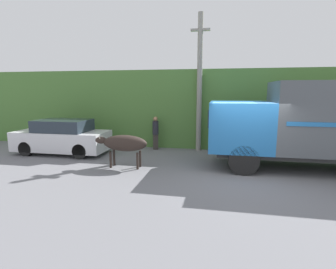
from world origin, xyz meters
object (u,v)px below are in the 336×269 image
(cargo_truck, at_px, (322,122))
(brown_cow, at_px, (124,143))
(parked_suv, at_px, (62,137))
(pedestrian_on_hill, at_px, (156,131))
(utility_pole, at_px, (199,82))

(cargo_truck, distance_m, brown_cow, 7.27)
(cargo_truck, relative_size, brown_cow, 3.64)
(parked_suv, distance_m, pedestrian_on_hill, 4.42)
(cargo_truck, height_order, pedestrian_on_hill, cargo_truck)
(parked_suv, relative_size, pedestrian_on_hill, 2.60)
(cargo_truck, relative_size, parked_suv, 1.75)
(pedestrian_on_hill, bearing_deg, brown_cow, 70.66)
(pedestrian_on_hill, bearing_deg, parked_suv, 10.92)
(utility_pole, bearing_deg, cargo_truck, -28.24)
(brown_cow, relative_size, utility_pole, 0.32)
(brown_cow, height_order, parked_suv, parked_suv)
(brown_cow, relative_size, pedestrian_on_hill, 1.25)
(cargo_truck, distance_m, utility_pole, 5.44)
(parked_suv, bearing_deg, cargo_truck, -5.08)
(cargo_truck, distance_m, parked_suv, 10.85)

